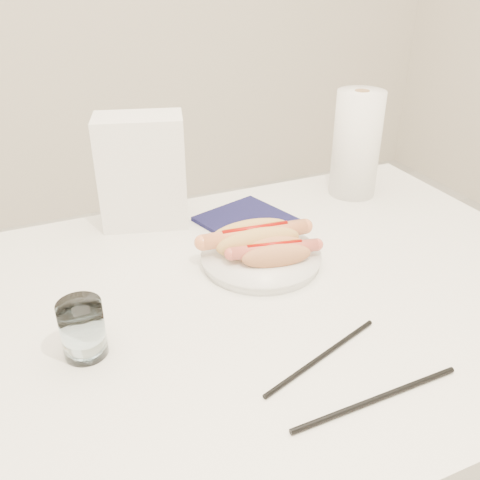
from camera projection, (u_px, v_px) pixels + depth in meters
name	position (u px, v px, depth m)	size (l,w,h in m)	color
table	(243.00, 325.00, 0.90)	(1.20, 0.80, 0.75)	white
plate	(261.00, 259.00, 0.96)	(0.21, 0.21, 0.02)	white
hotdog_left	(255.00, 238.00, 0.96)	(0.20, 0.09, 0.05)	#DDA858
hotdog_right	(274.00, 252.00, 0.93)	(0.16, 0.08, 0.04)	#D08351
water_glass	(83.00, 329.00, 0.73)	(0.06, 0.06, 0.09)	white
chopstick_near	(322.00, 356.00, 0.74)	(0.01, 0.01, 0.23)	black
chopstick_far	(377.00, 399.00, 0.67)	(0.01, 0.01, 0.25)	black
napkin_box	(142.00, 172.00, 1.05)	(0.17, 0.09, 0.23)	white
navy_napkin	(247.00, 221.00, 1.10)	(0.17, 0.17, 0.01)	#12123A
paper_towel_roll	(356.00, 144.00, 1.18)	(0.10, 0.10, 0.24)	white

